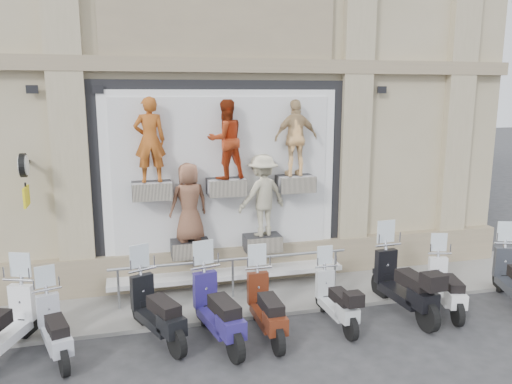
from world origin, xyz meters
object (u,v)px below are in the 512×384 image
at_px(clock_sign_bracket, 24,173).
at_px(scooter_h, 404,272).
at_px(scooter_c, 54,317).
at_px(scooter_g, 336,290).
at_px(scooter_f, 266,296).
at_px(guard_rail, 233,279).
at_px(scooter_d, 156,298).
at_px(scooter_e, 218,297).
at_px(scooter_b, 1,313).
at_px(scooter_i, 447,276).

bearing_deg(clock_sign_bracket, scooter_h, -15.57).
relative_size(scooter_c, scooter_g, 1.03).
bearing_deg(scooter_c, scooter_f, -19.54).
distance_m(guard_rail, scooter_f, 1.71).
bearing_deg(scooter_d, scooter_e, -39.10).
distance_m(clock_sign_bracket, scooter_f, 5.09).
bearing_deg(clock_sign_bracket, scooter_b, -96.51).
bearing_deg(scooter_f, clock_sign_bracket, 152.25).
relative_size(scooter_c, scooter_i, 0.98).
bearing_deg(scooter_d, scooter_c, 163.69).
bearing_deg(scooter_d, scooter_b, 158.24).
xyz_separation_m(scooter_f, scooter_g, (1.38, 0.09, -0.08)).
height_order(scooter_f, scooter_g, scooter_f).
relative_size(scooter_e, scooter_h, 0.96).
relative_size(scooter_b, scooter_i, 1.12).
bearing_deg(scooter_g, scooter_h, 2.21).
bearing_deg(scooter_f, scooter_g, 3.23).
bearing_deg(scooter_h, scooter_g, -179.83).
bearing_deg(scooter_g, scooter_e, -179.17).
height_order(scooter_d, scooter_f, scooter_d).
distance_m(scooter_c, scooter_f, 3.55).
bearing_deg(scooter_i, scooter_h, -169.91).
bearing_deg(scooter_f, scooter_b, 175.31).
bearing_deg(scooter_e, scooter_f, -11.27).
xyz_separation_m(scooter_e, scooter_i, (4.62, 0.10, -0.11)).
bearing_deg(scooter_f, scooter_d, 169.96).
xyz_separation_m(scooter_d, scooter_g, (3.27, -0.23, -0.11)).
height_order(guard_rail, scooter_c, scooter_c).
height_order(clock_sign_bracket, scooter_e, clock_sign_bracket).
xyz_separation_m(clock_sign_bracket, scooter_f, (4.15, -2.13, -2.04)).
xyz_separation_m(clock_sign_bracket, scooter_i, (7.90, -2.04, -2.08)).
height_order(clock_sign_bracket, scooter_d, clock_sign_bracket).
relative_size(guard_rail, scooter_f, 2.69).
bearing_deg(clock_sign_bracket, scooter_g, -20.28).
xyz_separation_m(clock_sign_bracket, scooter_b, (-0.21, -1.82, -2.00)).
xyz_separation_m(scooter_b, scooter_i, (8.10, -0.22, -0.08)).
height_order(scooter_f, scooter_h, scooter_h).
distance_m(scooter_d, scooter_h, 4.74).
height_order(scooter_d, scooter_i, scooter_d).
xyz_separation_m(scooter_d, scooter_e, (1.02, -0.32, 0.03)).
bearing_deg(guard_rail, scooter_h, -25.59).
distance_m(scooter_h, scooter_i, 0.92).
distance_m(guard_rail, scooter_d, 2.15).
relative_size(scooter_g, scooter_h, 0.80).
distance_m(scooter_b, scooter_h, 7.20).
xyz_separation_m(scooter_c, scooter_f, (3.55, -0.16, 0.06)).
relative_size(scooter_b, scooter_f, 1.05).
distance_m(guard_rail, scooter_i, 4.30).
xyz_separation_m(scooter_d, scooter_h, (4.74, -0.13, 0.07)).
distance_m(guard_rail, scooter_h, 3.45).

